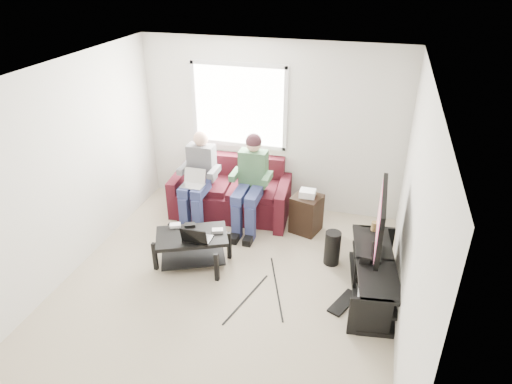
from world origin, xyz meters
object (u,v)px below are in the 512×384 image
Objects in this scene: coffee_table at (192,242)px; end_table at (306,213)px; sofa at (232,194)px; subwoofer at (332,248)px; tv_stand at (373,278)px; tv at (381,221)px.

end_table is (1.28, 1.20, -0.03)m from coffee_table.
subwoofer is (1.69, -0.93, -0.08)m from sofa.
end_table is (-0.47, 0.70, 0.06)m from subwoofer.
end_table is at bearing 123.88° from subwoofer.
sofa is at bearing 147.91° from tv_stand.
tv_stand is at bearing -49.15° from end_table.
subwoofer is at bearing 139.02° from tv_stand.
coffee_table is at bearing -92.42° from sofa.
tv is at bearing -46.67° from end_table.
end_table reaches higher than tv_stand.
tv_stand is at bearing -32.09° from sofa.
sofa reaches higher than coffee_table.
tv_stand is 2.31× the size of end_table.
coffee_table is 2.23× the size of subwoofer.
tv_stand is at bearing -40.98° from subwoofer.
subwoofer is (1.75, 0.50, -0.10)m from coffee_table.
coffee_table is 1.57× the size of end_table.
tv_stand is (2.29, 0.04, -0.11)m from coffee_table.
tv is 1.60m from end_table.
tv reaches higher than tv_stand.
end_table is at bearing 130.85° from tv_stand.
subwoofer is at bearing -28.81° from sofa.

